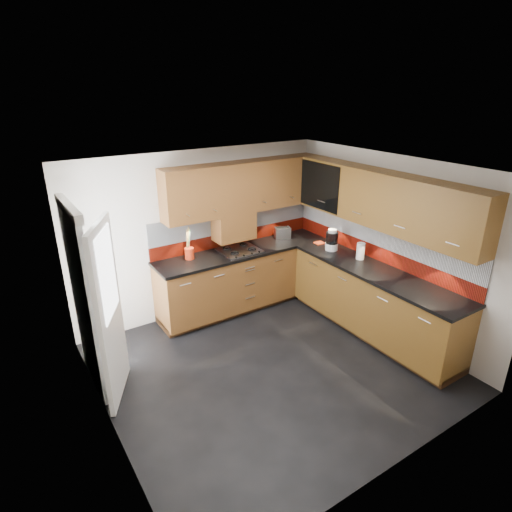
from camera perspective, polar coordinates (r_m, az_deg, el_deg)
room at (r=4.67m, az=2.32°, el=0.40°), size 4.00×3.80×2.64m
base_cabinets at (r=6.22m, az=6.39°, el=-4.65°), size 2.70×3.20×0.95m
countertop at (r=6.00m, az=6.57°, el=-0.62°), size 2.72×3.22×0.04m
backsplash at (r=6.19m, az=6.97°, el=2.97°), size 2.70×3.20×0.54m
upper_cabinets at (r=5.88m, az=7.82°, el=8.28°), size 2.50×3.20×0.72m
extractor_hood at (r=6.27m, az=-3.01°, el=4.01°), size 0.60×0.33×0.40m
glass_cabinet at (r=6.39m, az=9.47°, el=9.55°), size 0.32×0.80×0.66m
back_door at (r=4.86m, az=-20.74°, el=-6.27°), size 0.42×1.19×2.04m
gas_hob at (r=6.24m, az=-2.18°, el=0.78°), size 0.56×0.49×0.04m
utensil_pot at (r=6.01m, az=-8.89°, el=0.53°), size 0.13×0.13×0.46m
toaster at (r=6.77m, az=3.55°, el=3.12°), size 0.28×0.23×0.18m
food_processor at (r=6.34m, az=10.07°, el=2.03°), size 0.19×0.19×0.31m
paper_towel at (r=6.10m, az=13.76°, el=0.64°), size 0.14×0.14×0.23m
orange_cloth at (r=6.61m, az=8.44°, el=1.74°), size 0.15×0.13×0.02m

